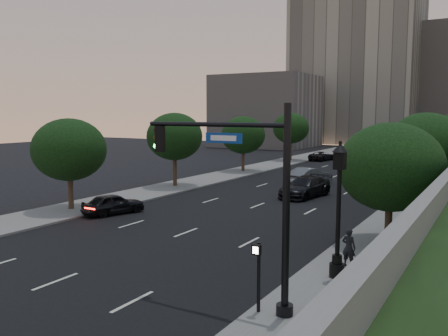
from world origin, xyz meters
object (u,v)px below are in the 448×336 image
Objects in this scene: sedan_near_left at (113,204)px; pedestrian_b at (406,219)px; street_lamp at (338,216)px; pedestrian_a at (349,248)px; sedan_near_right at (305,187)px; sedan_far_left at (322,156)px; sedan_mid_left at (310,176)px; sedan_far_right at (397,171)px; pedestrian_c at (408,206)px; traffic_signal_mast at (255,205)px.

pedestrian_b is at bearing -147.97° from sedan_near_left.
street_lamp is 2.24m from pedestrian_a.
sedan_near_right reaches higher than sedan_near_left.
sedan_near_right is at bearing 114.58° from sedan_far_left.
pedestrian_a reaches higher than pedestrian_b.
sedan_mid_left is at bearing 114.32° from sedan_far_left.
sedan_near_right is (8.67, 12.52, 0.11)m from sedan_near_left.
sedan_near_left is 2.59× the size of pedestrian_b.
sedan_far_right is at bearing 96.64° from street_lamp.
street_lamp is at bearing 98.62° from pedestrian_b.
sedan_mid_left is at bearing 112.67° from street_lamp.
sedan_near_left is 0.89× the size of sedan_far_left.
pedestrian_c is (8.65, -5.54, 0.27)m from sedan_near_right.
sedan_far_right reaches higher than sedan_far_left.
pedestrian_a reaches higher than sedan_near_left.
sedan_near_left is 18.67m from pedestrian_c.
pedestrian_a is at bearing 92.97° from pedestrian_c.
traffic_signal_mast reaches higher than sedan_near_right.
sedan_near_left is at bearing 163.88° from street_lamp.
sedan_mid_left is at bearing -90.30° from sedan_near_left.
pedestrian_c is at bearing 82.21° from traffic_signal_mast.
pedestrian_c is at bearing -138.81° from sedan_near_left.
traffic_signal_mast is 1.70× the size of sedan_near_left.
pedestrian_c reaches higher than pedestrian_a.
traffic_signal_mast is 1.25× the size of sedan_near_right.
traffic_signal_mast reaches higher than street_lamp.
sedan_near_left is (-15.11, 9.18, -2.97)m from traffic_signal_mast.
sedan_far_left is 47.47m from pedestrian_a.
traffic_signal_mast reaches higher than sedan_far_right.
sedan_near_left reaches higher than sedan_far_left.
sedan_far_right is at bearing -70.93° from pedestrian_c.
traffic_signal_mast is 1.51× the size of sedan_far_left.
pedestrian_b is at bearing 123.33° from sedan_far_left.
pedestrian_c is (2.21, 16.16, -2.59)m from traffic_signal_mast.
sedan_far_right is 2.04× the size of pedestrian_c.
pedestrian_a is (3.90, -31.63, 0.33)m from sedan_far_right.
sedan_near_left is 16.93m from pedestrian_a.
sedan_mid_left is at bearing -141.74° from sedan_far_right.
sedan_near_right is at bearing -123.72° from sedan_far_right.
pedestrian_c is at bearing 86.37° from street_lamp.
sedan_far_right is 21.88m from pedestrian_c.
sedan_far_left is at bearing -71.04° from sedan_near_left.
sedan_near_right is at bearing 123.98° from sedan_mid_left.
sedan_far_right is at bearing 93.65° from traffic_signal_mast.
pedestrian_a is at bearing -102.37° from sedan_far_right.
traffic_signal_mast reaches higher than pedestrian_c.
traffic_signal_mast is at bearing -64.87° from sedan_near_right.
sedan_far_right is (6.02, 9.51, -0.17)m from sedan_mid_left.
pedestrian_b is (1.12, 8.80, -1.69)m from street_lamp.
sedan_mid_left is (-9.88, 23.64, -1.81)m from street_lamp.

